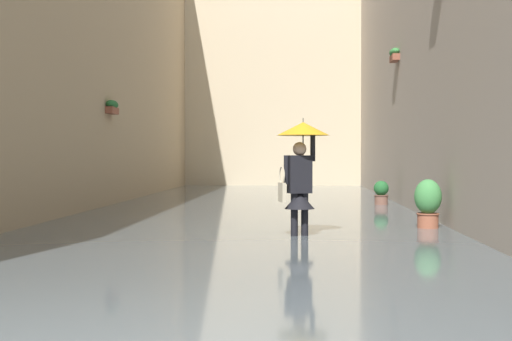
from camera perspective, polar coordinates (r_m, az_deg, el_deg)
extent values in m
plane|color=#605B56|center=(18.09, -0.24, -3.45)|extent=(68.99, 68.99, 0.00)
cube|color=#515B60|center=(18.09, -0.24, -3.25)|extent=(8.68, 33.60, 0.13)
cube|color=#A89989|center=(18.60, 15.05, 10.11)|extent=(1.80, 31.60, 8.72)
cube|color=brown|center=(20.48, 11.06, 8.83)|extent=(0.20, 0.70, 0.18)
ellipsoid|color=#387F3D|center=(20.50, 11.06, 9.28)|extent=(0.28, 0.76, 0.24)
cube|color=tan|center=(19.38, -15.07, 13.04)|extent=(1.80, 31.60, 10.91)
cube|color=brown|center=(19.50, -11.47, 4.74)|extent=(0.20, 0.70, 0.18)
ellipsoid|color=#23602D|center=(19.51, -11.47, 5.21)|extent=(0.28, 0.76, 0.24)
cube|color=beige|center=(33.09, 1.38, 9.81)|extent=(11.48, 1.80, 12.84)
cube|color=#4C4233|center=(11.88, 3.09, -5.64)|extent=(0.18, 0.26, 0.10)
cylinder|color=black|center=(11.84, 3.09, -3.62)|extent=(0.15, 0.15, 0.74)
cube|color=#4C4233|center=(11.94, 3.92, -5.61)|extent=(0.18, 0.26, 0.10)
cylinder|color=black|center=(11.89, 3.93, -3.60)|extent=(0.15, 0.15, 0.74)
cube|color=black|center=(11.83, 3.52, -0.30)|extent=(0.43, 0.32, 0.63)
cone|color=black|center=(11.85, 3.51, -2.41)|extent=(0.62, 0.62, 0.28)
sphere|color=#DBB293|center=(11.83, 3.52, 1.75)|extent=(0.23, 0.23, 0.23)
cylinder|color=black|center=(11.90, 4.58, 1.80)|extent=(0.10, 0.10, 0.44)
cylinder|color=black|center=(11.76, 2.45, 0.05)|extent=(0.10, 0.10, 0.48)
cylinder|color=black|center=(11.85, 3.80, 2.29)|extent=(0.02, 0.02, 0.44)
cone|color=gold|center=(11.85, 3.80, 3.36)|extent=(0.88, 0.88, 0.22)
cylinder|color=black|center=(11.86, 3.80, 4.04)|extent=(0.01, 0.01, 0.08)
cube|color=beige|center=(11.73, 2.10, -1.76)|extent=(0.14, 0.29, 0.32)
torus|color=beige|center=(11.72, 2.10, -0.39)|extent=(0.11, 0.29, 0.30)
cylinder|color=brown|center=(19.71, 10.01, -2.54)|extent=(0.36, 0.36, 0.37)
torus|color=brown|center=(19.69, 10.01, -2.00)|extent=(0.40, 0.40, 0.04)
ellipsoid|color=#23602D|center=(19.68, 10.01, -1.41)|extent=(0.40, 0.40, 0.41)
cylinder|color=#9E563D|center=(13.52, 13.62, -4.23)|extent=(0.38, 0.38, 0.39)
torus|color=brown|center=(13.50, 13.63, -3.41)|extent=(0.42, 0.42, 0.04)
ellipsoid|color=#428947|center=(13.48, 13.63, -2.05)|extent=(0.50, 0.50, 0.64)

